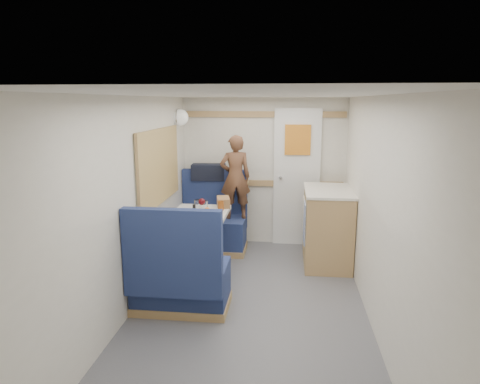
# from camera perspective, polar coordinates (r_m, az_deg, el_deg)

# --- Properties ---
(floor) EXTENTS (4.50, 4.50, 0.00)m
(floor) POSITION_cam_1_polar(r_m,az_deg,el_deg) (4.04, 0.97, -16.87)
(floor) COLOR #515156
(floor) RESTS_ON ground
(ceiling) EXTENTS (4.50, 4.50, 0.00)m
(ceiling) POSITION_cam_1_polar(r_m,az_deg,el_deg) (3.53, 1.09, 12.82)
(ceiling) COLOR silver
(ceiling) RESTS_ON wall_back
(wall_back) EXTENTS (2.20, 0.02, 2.00)m
(wall_back) POSITION_cam_1_polar(r_m,az_deg,el_deg) (5.86, 3.16, 2.66)
(wall_back) COLOR silver
(wall_back) RESTS_ON floor
(wall_left) EXTENTS (0.02, 4.50, 2.00)m
(wall_left) POSITION_cam_1_polar(r_m,az_deg,el_deg) (3.92, -15.21, -2.45)
(wall_left) COLOR silver
(wall_left) RESTS_ON floor
(wall_right) EXTENTS (0.02, 4.50, 2.00)m
(wall_right) POSITION_cam_1_polar(r_m,az_deg,el_deg) (3.72, 18.16, -3.38)
(wall_right) COLOR silver
(wall_right) RESTS_ON floor
(oak_trim_low) EXTENTS (2.15, 0.02, 0.08)m
(oak_trim_low) POSITION_cam_1_polar(r_m,az_deg,el_deg) (5.86, 3.14, 1.19)
(oak_trim_low) COLOR #A18348
(oak_trim_low) RESTS_ON wall_back
(oak_trim_high) EXTENTS (2.15, 0.02, 0.08)m
(oak_trim_high) POSITION_cam_1_polar(r_m,az_deg,el_deg) (5.76, 3.24, 10.31)
(oak_trim_high) COLOR #A18348
(oak_trim_high) RESTS_ON wall_back
(side_window) EXTENTS (0.04, 1.30, 0.72)m
(side_window) POSITION_cam_1_polar(r_m,az_deg,el_deg) (4.79, -10.77, 3.40)
(side_window) COLOR #A6AD93
(side_window) RESTS_ON wall_left
(rear_door) EXTENTS (0.62, 0.12, 1.86)m
(rear_door) POSITION_cam_1_polar(r_m,az_deg,el_deg) (5.82, 7.57, 2.24)
(rear_door) COLOR white
(rear_door) RESTS_ON wall_back
(dinette_table) EXTENTS (0.62, 0.92, 0.72)m
(dinette_table) POSITION_cam_1_polar(r_m,az_deg,el_deg) (4.83, -5.56, -4.70)
(dinette_table) COLOR white
(dinette_table) RESTS_ON floor
(bench_far) EXTENTS (0.90, 0.59, 1.05)m
(bench_far) POSITION_cam_1_polar(r_m,az_deg,el_deg) (5.72, -3.69, -4.78)
(bench_far) COLOR navy
(bench_far) RESTS_ON floor
(bench_near) EXTENTS (0.90, 0.59, 1.05)m
(bench_near) POSITION_cam_1_polar(r_m,az_deg,el_deg) (4.13, -8.03, -11.66)
(bench_near) COLOR navy
(bench_near) RESTS_ON floor
(ledge) EXTENTS (0.90, 0.14, 0.04)m
(ledge) POSITION_cam_1_polar(r_m,az_deg,el_deg) (5.82, -3.33, 1.41)
(ledge) COLOR #A18348
(ledge) RESTS_ON bench_far
(dome_light) EXTENTS (0.20, 0.20, 0.20)m
(dome_light) POSITION_cam_1_polar(r_m,az_deg,el_deg) (5.55, -7.95, 9.84)
(dome_light) COLOR white
(dome_light) RESTS_ON wall_left
(galley_counter) EXTENTS (0.57, 0.92, 0.92)m
(galley_counter) POSITION_cam_1_polar(r_m,az_deg,el_deg) (5.30, 11.51, -4.48)
(galley_counter) COLOR #A18348
(galley_counter) RESTS_ON floor
(person) EXTENTS (0.45, 0.35, 1.09)m
(person) POSITION_cam_1_polar(r_m,az_deg,el_deg) (5.49, -0.64, 1.98)
(person) COLOR brown
(person) RESTS_ON bench_far
(duffel_bag) EXTENTS (0.46, 0.24, 0.22)m
(duffel_bag) POSITION_cam_1_polar(r_m,az_deg,el_deg) (5.82, -4.22, 2.66)
(duffel_bag) COLOR black
(duffel_bag) RESTS_ON ledge
(tray) EXTENTS (0.27, 0.34, 0.02)m
(tray) POSITION_cam_1_polar(r_m,az_deg,el_deg) (4.54, -5.61, -3.66)
(tray) COLOR white
(tray) RESTS_ON dinette_table
(orange_fruit) EXTENTS (0.07, 0.07, 0.07)m
(orange_fruit) POSITION_cam_1_polar(r_m,az_deg,el_deg) (4.73, -4.41, -2.44)
(orange_fruit) COLOR orange
(orange_fruit) RESTS_ON tray
(cheese_block) EXTENTS (0.12, 0.09, 0.04)m
(cheese_block) POSITION_cam_1_polar(r_m,az_deg,el_deg) (4.41, -5.65, -3.76)
(cheese_block) COLOR #E1D582
(cheese_block) RESTS_ON tray
(wine_glass) EXTENTS (0.08, 0.08, 0.17)m
(wine_glass) POSITION_cam_1_polar(r_m,az_deg,el_deg) (4.80, -5.11, -1.38)
(wine_glass) COLOR white
(wine_glass) RESTS_ON dinette_table
(tumbler_left) EXTENTS (0.07, 0.07, 0.11)m
(tumbler_left) POSITION_cam_1_polar(r_m,az_deg,el_deg) (4.46, -8.76, -3.43)
(tumbler_left) COLOR white
(tumbler_left) RESTS_ON dinette_table
(tumbler_mid) EXTENTS (0.08, 0.08, 0.12)m
(tumbler_mid) POSITION_cam_1_polar(r_m,az_deg,el_deg) (4.94, -5.69, -1.74)
(tumbler_mid) COLOR white
(tumbler_mid) RESTS_ON dinette_table
(tumbler_right) EXTENTS (0.08, 0.08, 0.12)m
(tumbler_right) POSITION_cam_1_polar(r_m,az_deg,el_deg) (4.89, -4.75, -1.87)
(tumbler_right) COLOR white
(tumbler_right) RESTS_ON dinette_table
(beer_glass) EXTENTS (0.07, 0.07, 0.11)m
(beer_glass) POSITION_cam_1_polar(r_m,az_deg,el_deg) (4.91, -2.58, -1.85)
(beer_glass) COLOR brown
(beer_glass) RESTS_ON dinette_table
(pepper_grinder) EXTENTS (0.04, 0.04, 0.09)m
(pepper_grinder) POSITION_cam_1_polar(r_m,az_deg,el_deg) (4.83, -6.13, -2.22)
(pepper_grinder) COLOR black
(pepper_grinder) RESTS_ON dinette_table
(bread_loaf) EXTENTS (0.19, 0.29, 0.11)m
(bread_loaf) POSITION_cam_1_polar(r_m,az_deg,el_deg) (5.09, -2.25, -1.34)
(bread_loaf) COLOR brown
(bread_loaf) RESTS_ON dinette_table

